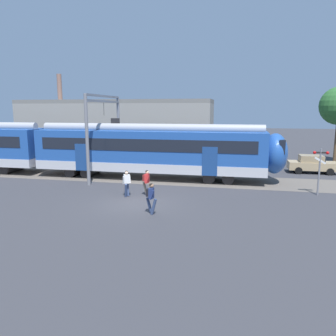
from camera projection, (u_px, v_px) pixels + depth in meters
The scene contains 9 objects.
ground_plane at pixel (136, 204), 19.13m from camera, with size 160.00×160.00×0.00m, color #38383D.
track_bed at pixel (26, 173), 28.42m from camera, with size 80.00×4.40×0.01m, color #605951.
pedestrian_white at pixel (127, 181), 20.53m from camera, with size 0.50×0.71×1.67m.
pedestrian_red at pixel (147, 181), 20.69m from camera, with size 0.63×0.53×1.67m.
pedestrian_navy at pixel (151, 196), 17.09m from camera, with size 0.64×0.53×1.67m.
parked_car_tan at pixel (312, 164), 28.13m from camera, with size 4.01×1.78×1.54m.
catenary_gantry at pixel (104, 123), 26.16m from camera, with size 0.24×6.64×6.53m.
crossing_signal at pixel (320, 164), 20.69m from camera, with size 0.96×0.21×3.00m.
background_building at pixel (115, 130), 35.38m from camera, with size 20.86×5.00×9.20m.
Camera 1 is at (5.62, -17.68, 5.47)m, focal length 35.00 mm.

